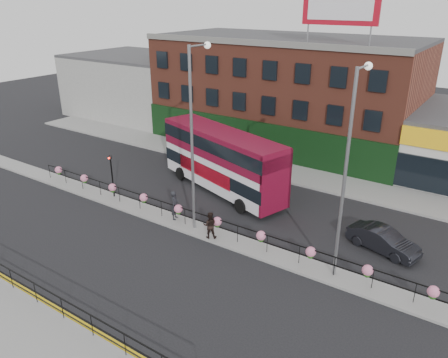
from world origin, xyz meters
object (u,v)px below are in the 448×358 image
Objects in this scene: car at (383,240)px; lamp_column_east at (349,159)px; pedestrian_b at (210,225)px; pedestrian_a at (175,205)px; double_decker_bus at (222,155)px; lamp_column_west at (194,125)px.

lamp_column_east is at bearing 174.49° from car.
pedestrian_a is at bearing -44.17° from pedestrian_b.
pedestrian_b is 9.49m from lamp_column_east.
lamp_column_west is (1.90, -5.69, 3.91)m from double_decker_bus.
pedestrian_a is 1.16× the size of pedestrian_b.
car is 10.17m from pedestrian_b.
pedestrian_b is at bearing -61.78° from double_decker_bus.
car is (12.52, -1.83, -2.20)m from double_decker_bus.
double_decker_bus reaches higher than car.
lamp_column_east reaches higher than pedestrian_b.
pedestrian_b is 0.16× the size of lamp_column_east.
pedestrian_a reaches higher than pedestrian_b.
pedestrian_b is 0.15× the size of lamp_column_west.
double_decker_bus is 1.10× the size of lamp_column_east.
car is 0.39× the size of lamp_column_west.
pedestrian_a is 0.18× the size of lamp_column_west.
lamp_column_west is at bearing -71.53° from double_decker_bus.
car is 0.41× the size of lamp_column_east.
pedestrian_a is at bearing -178.33° from lamp_column_west.
double_decker_bus is 2.70× the size of car.
lamp_column_west is (1.78, 0.05, 5.66)m from pedestrian_a.
pedestrian_b is (3.46, -6.45, -1.88)m from double_decker_bus.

